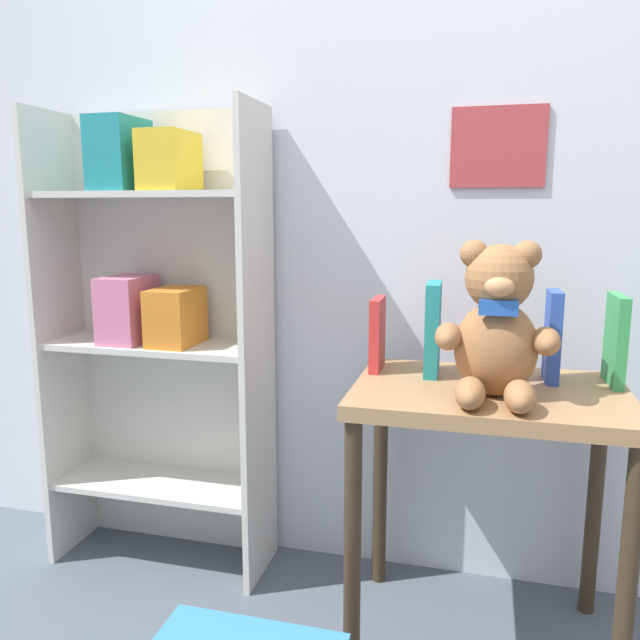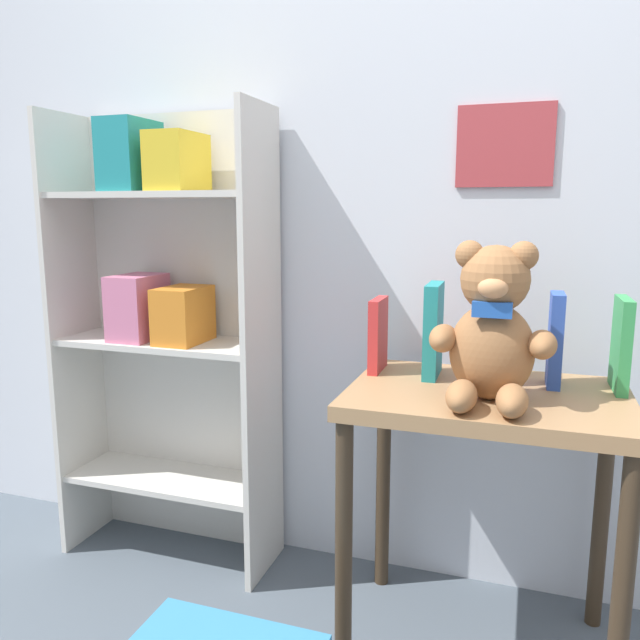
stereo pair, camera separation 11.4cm
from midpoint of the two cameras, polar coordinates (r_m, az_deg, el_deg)
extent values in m
cube|color=silver|center=(1.81, 14.08, 15.02)|extent=(4.80, 0.06, 2.50)
cube|color=#A8383D|center=(1.77, 18.39, 14.91)|extent=(0.25, 0.01, 0.21)
cube|color=beige|center=(2.12, -19.94, -1.36)|extent=(0.02, 0.25, 1.37)
cube|color=beige|center=(1.79, -3.52, -2.78)|extent=(0.02, 0.25, 1.37)
cube|color=beige|center=(2.04, -10.72, -1.38)|extent=(0.67, 0.02, 1.37)
cube|color=beige|center=(2.07, -11.95, -14.00)|extent=(0.63, 0.23, 0.02)
cube|color=beige|center=(1.94, -12.43, -2.03)|extent=(0.63, 0.23, 0.02)
cube|color=beige|center=(1.90, -12.94, 11.07)|extent=(0.63, 0.23, 0.02)
cube|color=teal|center=(1.93, -15.30, 14.26)|extent=(0.12, 0.18, 0.20)
cube|color=gold|center=(1.85, -11.14, 13.98)|extent=(0.12, 0.18, 0.16)
cube|color=#D17093|center=(1.95, -14.70, 1.14)|extent=(0.12, 0.18, 0.20)
cube|color=orange|center=(1.87, -10.69, 0.45)|extent=(0.12, 0.18, 0.16)
cube|color=#9E754C|center=(1.53, 17.12, -6.89)|extent=(0.64, 0.46, 0.04)
cylinder|color=#37291A|center=(1.52, 4.48, -20.43)|extent=(0.04, 0.04, 0.63)
cylinder|color=#37291A|center=(1.51, 27.99, -21.90)|extent=(0.04, 0.04, 0.63)
cylinder|color=#37291A|center=(1.86, 7.60, -14.43)|extent=(0.04, 0.04, 0.63)
cylinder|color=#37291A|center=(1.85, 26.04, -15.53)|extent=(0.04, 0.04, 0.63)
ellipsoid|color=#99663D|center=(1.44, 17.62, -2.79)|extent=(0.18, 0.14, 0.22)
sphere|color=#99663D|center=(1.41, 17.96, 3.55)|extent=(0.15, 0.15, 0.15)
sphere|color=#99663D|center=(1.41, 15.80, 5.78)|extent=(0.06, 0.06, 0.06)
sphere|color=#99663D|center=(1.41, 20.35, 5.53)|extent=(0.06, 0.06, 0.06)
ellipsoid|color=tan|center=(1.35, 17.89, 2.80)|extent=(0.06, 0.04, 0.04)
ellipsoid|color=#99663D|center=(1.42, 13.47, -1.64)|extent=(0.06, 0.12, 0.06)
ellipsoid|color=#99663D|center=(1.42, 21.86, -2.11)|extent=(0.06, 0.12, 0.06)
ellipsoid|color=#99663D|center=(1.36, 15.19, -6.75)|extent=(0.06, 0.13, 0.06)
ellipsoid|color=#99663D|center=(1.35, 19.49, -6.99)|extent=(0.06, 0.13, 0.06)
cube|color=#2356B2|center=(1.36, 17.79, 0.89)|extent=(0.08, 0.02, 0.03)
cube|color=red|center=(1.63, 7.32, -1.36)|extent=(0.03, 0.13, 0.19)
cube|color=teal|center=(1.60, 12.33, -0.93)|extent=(0.04, 0.14, 0.24)
cube|color=#D17093|center=(1.59, 17.49, -1.31)|extent=(0.04, 0.13, 0.23)
cube|color=#2D51B7|center=(1.60, 22.64, -1.70)|extent=(0.03, 0.10, 0.22)
cube|color=#33934C|center=(1.63, 27.66, -2.01)|extent=(0.03, 0.14, 0.22)
camera|label=1|loc=(0.06, -87.97, 0.36)|focal=35.00mm
camera|label=2|loc=(0.06, 92.03, -0.36)|focal=35.00mm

